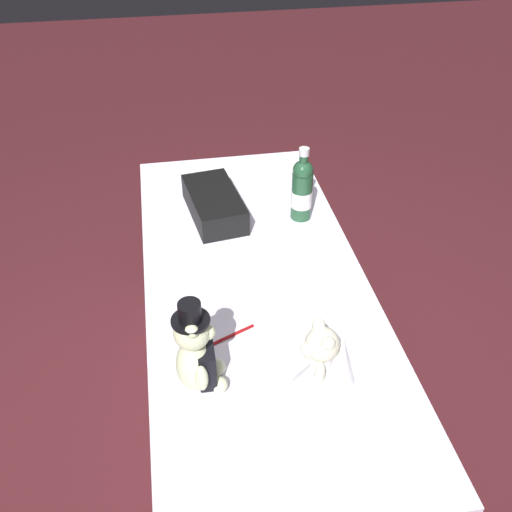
{
  "coord_description": "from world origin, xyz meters",
  "views": [
    {
      "loc": [
        -1.42,
        0.25,
        1.98
      ],
      "look_at": [
        0.0,
        0.0,
        0.86
      ],
      "focal_mm": 40.44,
      "sensor_mm": 36.0,
      "label": 1
    }
  ],
  "objects": [
    {
      "name": "ground_plane",
      "position": [
        0.0,
        0.0,
        0.0
      ],
      "size": [
        12.0,
        12.0,
        0.0
      ],
      "primitive_type": "plane",
      "color": "#47191E"
    },
    {
      "name": "teddy_bear_groom",
      "position": [
        -0.4,
        0.22,
        0.88
      ],
      "size": [
        0.15,
        0.13,
        0.29
      ],
      "color": "beige",
      "rests_on": "reception_table"
    },
    {
      "name": "reception_table",
      "position": [
        0.0,
        0.0,
        0.38
      ],
      "size": [
        1.71,
        0.72,
        0.76
      ],
      "primitive_type": "cube",
      "color": "white",
      "rests_on": "ground_plane"
    },
    {
      "name": "signing_pen",
      "position": [
        -0.24,
        0.12,
        0.77
      ],
      "size": [
        0.07,
        0.14,
        0.01
      ],
      "color": "maroon",
      "rests_on": "reception_table"
    },
    {
      "name": "gift_case_black",
      "position": [
        0.41,
        0.09,
        0.81
      ],
      "size": [
        0.36,
        0.22,
        0.1
      ],
      "color": "black",
      "rests_on": "reception_table"
    },
    {
      "name": "teddy_bear_bride",
      "position": [
        -0.47,
        -0.1,
        0.86
      ],
      "size": [
        0.15,
        0.19,
        0.23
      ],
      "color": "white",
      "rests_on": "reception_table"
    },
    {
      "name": "champagne_bottle",
      "position": [
        0.34,
        -0.23,
        0.89
      ],
      "size": [
        0.08,
        0.08,
        0.29
      ],
      "color": "#1F482C",
      "rests_on": "reception_table"
    }
  ]
}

